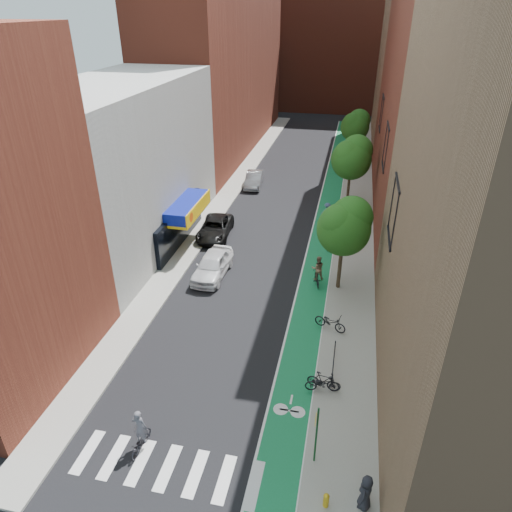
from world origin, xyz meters
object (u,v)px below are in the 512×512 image
Objects in this scene: cyclist_lane_mid at (331,238)px; pedestrian at (366,492)px; cyclist_lane_near at (317,273)px; fire_hydrant at (326,500)px; parked_car_silver at (254,179)px; cyclist_lane_far at (327,215)px; parked_car_white at (213,265)px; cyclist_lead at (140,436)px; parked_car_black at (215,228)px.

cyclist_lane_mid reaches higher than pedestrian.
fire_hydrant is at bearing 82.67° from cyclist_lane_near.
cyclist_lane_mid is 20.94m from pedestrian.
pedestrian is at bearing -76.01° from parked_car_silver.
parked_car_white is at bearing 42.83° from cyclist_lane_far.
cyclist_lane_far is 25.39m from pedestrian.
cyclist_lane_near is (6.01, 14.60, 0.16)m from cyclist_lead.
parked_car_black is 24.08m from pedestrian.
cyclist_lane_mid is (0.51, 5.41, -0.00)m from cyclist_lane_near.
pedestrian is at bearing -53.30° from parked_car_white.
cyclist_lane_near is 3.12× the size of fire_hydrant.
pedestrian is (10.40, -14.94, 0.13)m from parked_car_white.
cyclist_lane_mid is at bearing -158.41° from pedestrian.
cyclist_lead reaches higher than cyclist_lane_far.
pedestrian is at bearing 84.98° from cyclist_lane_far.
cyclist_lane_near is (8.77, -5.53, 0.18)m from parked_car_black.
fire_hydrant is (7.86, -1.05, -0.22)m from cyclist_lead.
parked_car_white is 0.94× the size of parked_car_black.
cyclist_lane_far reaches higher than parked_car_white.
cyclist_lead reaches higher than parked_car_white.
pedestrian is at bearing 12.06° from fire_hydrant.
parked_car_white is at bearing -79.30° from parked_car_black.
parked_car_silver is 2.09× the size of cyclist_lane_mid.
cyclist_lane_mid reaches higher than parked_car_silver.
cyclist_lane_far is 25.54m from fire_hydrant.
cyclist_lane_far is (8.64, 4.29, 0.14)m from parked_car_black.
pedestrian reaches higher than parked_car_white.
cyclist_lane_near is at bearing -70.15° from parked_car_silver.
pedestrian is (9.24, -0.75, 0.23)m from cyclist_lead.
parked_car_silver is (0.58, 12.06, 0.03)m from parked_car_black.
cyclist_lane_mid reaches higher than cyclist_lane_near.
pedestrian is (2.72, -20.76, 0.07)m from cyclist_lane_mid.
pedestrian is (11.42, -32.93, 0.21)m from parked_car_silver.
cyclist_lane_near reaches higher than parked_car_silver.
cyclist_lane_mid is (7.68, 5.82, 0.06)m from parked_car_white.
cyclist_lane_near is at bearing -107.85° from cyclist_lead.
parked_car_black is 9.28m from cyclist_lane_mid.
cyclist_lane_far reaches higher than parked_car_silver.
cyclist_lane_far is at bearing 57.31° from parked_car_white.
pedestrian is (3.23, -15.35, 0.06)m from cyclist_lane_near.
cyclist_lane_mid reaches higher than fire_hydrant.
cyclist_lane_far is at bearing -49.08° from parked_car_silver.
parked_car_white is 18.02m from parked_car_silver.
parked_car_silver is 34.71m from fire_hydrant.
parked_car_silver is 34.86m from pedestrian.
cyclist_lead is 1.09× the size of cyclist_lane_far.
cyclist_lead is 1.30× the size of pedestrian.
cyclist_lane_near is (8.19, -17.59, 0.14)m from parked_car_silver.
parked_car_silver is 2.37× the size of cyclist_lane_far.
fire_hydrant is (9.02, -15.23, -0.32)m from parked_car_white.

